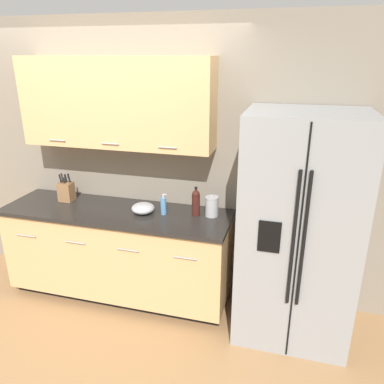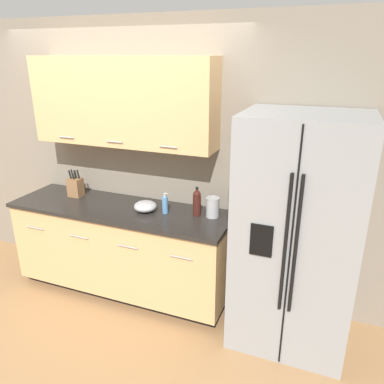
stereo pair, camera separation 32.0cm
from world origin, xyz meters
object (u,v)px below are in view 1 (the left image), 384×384
Objects in this scene: knife_block at (66,191)px; wine_bottle at (196,202)px; soap_dispenser at (163,206)px; refrigerator at (298,230)px; steel_canister at (212,206)px; mixing_bowl at (143,208)px.

wine_bottle is (1.32, -0.00, 0.02)m from knife_block.
wine_bottle is 0.29m from soap_dispenser.
refrigerator is 2.21m from knife_block.
wine_bottle is at bearing -172.26° from steel_canister.
refrigerator is at bearing -3.93° from knife_block.
knife_block is 1.46m from steel_canister.
knife_block reaches higher than soap_dispenser.
mixing_bowl is at bearing 177.51° from refrigerator.
refrigerator reaches higher than wine_bottle.
refrigerator is 6.80× the size of knife_block.
steel_canister is (1.46, 0.02, -0.01)m from knife_block.
knife_block is at bearing 173.75° from mixing_bowl.
refrigerator is at bearing -2.49° from mixing_bowl.
refrigerator is 1.36m from mixing_bowl.
soap_dispenser is (1.03, -0.06, -0.02)m from knife_block.
soap_dispenser is 1.00× the size of steel_canister.
wine_bottle is at bearing -0.13° from knife_block.
refrigerator reaches higher than knife_block.
steel_canister is (0.43, 0.08, 0.01)m from soap_dispenser.
steel_canister is at bearing 0.64° from knife_block.
knife_block is at bearing 176.46° from soap_dispenser.
knife_block is (-2.20, 0.15, 0.06)m from refrigerator.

